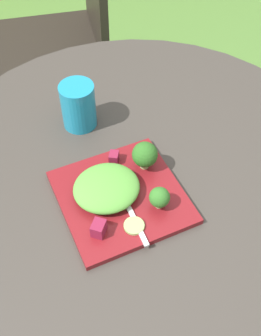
% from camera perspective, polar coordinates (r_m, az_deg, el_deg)
% --- Properties ---
extents(ground_plane, '(12.00, 12.00, 0.00)m').
position_cam_1_polar(ground_plane, '(1.57, 0.74, -16.71)').
color(ground_plane, '#4C7533').
extents(patio_table, '(0.99, 0.99, 0.72)m').
position_cam_1_polar(patio_table, '(1.14, 0.99, -6.85)').
color(patio_table, '#38332D').
rests_on(patio_table, ground_plane).
extents(patio_chair, '(0.52, 0.52, 0.90)m').
position_cam_1_polar(patio_chair, '(1.81, -8.25, 19.05)').
color(patio_chair, black).
rests_on(patio_chair, ground_plane).
extents(salad_plate, '(0.25, 0.25, 0.01)m').
position_cam_1_polar(salad_plate, '(0.88, -1.27, -3.97)').
color(salad_plate, maroon).
rests_on(salad_plate, patio_table).
extents(drinking_glass, '(0.08, 0.08, 0.11)m').
position_cam_1_polar(drinking_glass, '(1.01, -7.09, 8.17)').
color(drinking_glass, teal).
rests_on(drinking_glass, patio_table).
extents(fork, '(0.03, 0.15, 0.00)m').
position_cam_1_polar(fork, '(0.85, -0.20, -5.53)').
color(fork, silver).
rests_on(fork, salad_plate).
extents(lettuce_mound, '(0.14, 0.13, 0.04)m').
position_cam_1_polar(lettuce_mound, '(0.86, -3.29, -2.70)').
color(lettuce_mound, '#519338').
rests_on(lettuce_mound, salad_plate).
extents(broccoli_floret_0, '(0.04, 0.04, 0.05)m').
position_cam_1_polar(broccoli_floret_0, '(0.84, 3.97, -4.03)').
color(broccoli_floret_0, '#99B770').
rests_on(broccoli_floret_0, salad_plate).
extents(broccoli_floret_1, '(0.06, 0.06, 0.07)m').
position_cam_1_polar(broccoli_floret_1, '(0.90, 1.98, 1.82)').
color(broccoli_floret_1, '#99B770').
rests_on(broccoli_floret_1, salad_plate).
extents(cucumber_slice_0, '(0.04, 0.04, 0.01)m').
position_cam_1_polar(cucumber_slice_0, '(0.83, 0.49, -7.87)').
color(cucumber_slice_0, '#8EB766').
rests_on(cucumber_slice_0, salad_plate).
extents(beet_chunk_0, '(0.03, 0.03, 0.02)m').
position_cam_1_polar(beet_chunk_0, '(0.93, -2.27, 1.46)').
color(beet_chunk_0, maroon).
rests_on(beet_chunk_0, salad_plate).
extents(beet_chunk_1, '(0.04, 0.04, 0.03)m').
position_cam_1_polar(beet_chunk_1, '(0.81, -4.36, -8.19)').
color(beet_chunk_1, maroon).
rests_on(beet_chunk_1, salad_plate).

